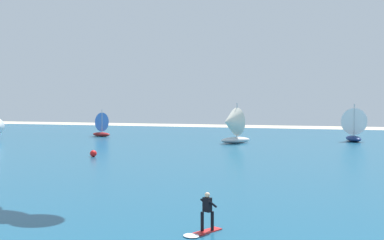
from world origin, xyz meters
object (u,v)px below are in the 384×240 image
(sailboat_trailing, at_px, (352,124))
(marker_buoy, at_px, (93,153))
(sailboat_mid_right, at_px, (99,124))
(sailboat_heeled_over, at_px, (232,125))
(kitesurfer, at_px, (204,218))

(sailboat_trailing, height_order, marker_buoy, sailboat_trailing)
(sailboat_trailing, distance_m, marker_buoy, 38.50)
(sailboat_trailing, relative_size, sailboat_mid_right, 1.21)
(sailboat_heeled_over, xyz_separation_m, marker_buoy, (-9.67, -19.67, -2.17))
(sailboat_heeled_over, distance_m, marker_buoy, 22.02)
(sailboat_mid_right, xyz_separation_m, sailboat_heeled_over, (24.24, -6.06, 0.46))
(kitesurfer, distance_m, sailboat_trailing, 51.25)
(sailboat_heeled_over, relative_size, marker_buoy, 8.03)
(sailboat_trailing, xyz_separation_m, sailboat_mid_right, (-39.91, -3.18, -0.42))
(kitesurfer, distance_m, marker_buoy, 28.68)
(sailboat_heeled_over, bearing_deg, marker_buoy, -116.17)
(sailboat_trailing, relative_size, marker_buoy, 7.90)
(sailboat_mid_right, height_order, sailboat_heeled_over, sailboat_heeled_over)
(sailboat_mid_right, relative_size, marker_buoy, 6.56)
(sailboat_mid_right, bearing_deg, kitesurfer, -55.15)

